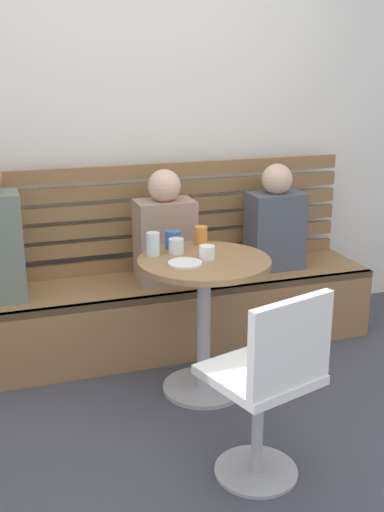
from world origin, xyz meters
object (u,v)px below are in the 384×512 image
(cup_ceramic_white, at_px, (207,252))
(plate_small, at_px, (185,263))
(person_child_middle, at_px, (165,233))
(booth_bench, at_px, (155,315))
(cafe_table, at_px, (204,300))
(cup_glass_tall, at_px, (153,244))
(cup_tumbler_orange, at_px, (201,235))
(cup_glass_short, at_px, (177,246))
(white_chair, at_px, (270,382))
(cup_mug_blue, at_px, (173,239))
(person_child_left, at_px, (275,223))

(cup_ceramic_white, relative_size, plate_small, 0.47)
(person_child_middle, bearing_deg, booth_bench, 162.26)
(cafe_table, bearing_deg, cup_glass_tall, 147.35)
(booth_bench, distance_m, plate_small, 0.82)
(person_child_middle, relative_size, cup_tumbler_orange, 6.73)
(plate_small, bearing_deg, cup_tumbler_orange, 58.36)
(cup_glass_short, bearing_deg, white_chair, -84.40)
(person_child_middle, height_order, cup_mug_blue, person_child_middle)
(cafe_table, distance_m, cup_ceramic_white, 0.26)
(cup_glass_tall, bearing_deg, person_child_middle, 65.89)
(cup_tumbler_orange, bearing_deg, white_chair, -94.48)
(cup_mug_blue, height_order, plate_small, cup_mug_blue)
(cup_ceramic_white, bearing_deg, cup_glass_short, 129.18)
(cafe_table, bearing_deg, cup_glass_short, 127.20)
(cafe_table, distance_m, cup_tumbler_orange, 0.38)
(person_child_left, distance_m, cup_glass_short, 0.91)
(booth_bench, relative_size, cup_tumbler_orange, 27.00)
(cup_ceramic_white, bearing_deg, booth_bench, 101.52)
(white_chair, bearing_deg, cup_mug_blue, 94.41)
(cup_tumbler_orange, distance_m, cup_mug_blue, 0.17)
(person_child_middle, height_order, cup_ceramic_white, person_child_middle)
(person_child_middle, bearing_deg, white_chair, -88.56)
(white_chair, distance_m, person_child_middle, 1.39)
(cup_ceramic_white, distance_m, plate_small, 0.14)
(cup_tumbler_orange, relative_size, cup_mug_blue, 1.05)
(cafe_table, xyz_separation_m, person_child_left, (0.69, 0.59, 0.21))
(white_chair, bearing_deg, cup_glass_tall, 102.81)
(person_child_left, xyz_separation_m, cup_mug_blue, (-0.78, -0.35, 0.05))
(person_child_middle, bearing_deg, cup_mug_blue, -98.49)
(booth_bench, distance_m, white_chair, 1.41)
(booth_bench, bearing_deg, cup_glass_short, -89.62)
(cup_ceramic_white, height_order, plate_small, cup_ceramic_white)
(cup_ceramic_white, bearing_deg, plate_small, -159.96)
(cup_mug_blue, bearing_deg, person_child_left, 24.10)
(person_child_middle, xyz_separation_m, cup_glass_short, (-0.06, -0.42, 0.04))
(cup_glass_short, relative_size, cup_glass_tall, 0.67)
(person_child_middle, xyz_separation_m, cup_glass_tall, (-0.18, -0.41, 0.06))
(cafe_table, distance_m, person_child_middle, 0.60)
(person_child_middle, xyz_separation_m, cup_mug_blue, (-0.05, -0.31, 0.05))
(person_child_left, relative_size, cup_glass_short, 8.29)
(cup_mug_blue, height_order, cup_glass_tall, cup_glass_tall)
(booth_bench, distance_m, cup_glass_short, 0.71)
(cup_glass_tall, xyz_separation_m, plate_small, (0.11, -0.20, -0.05))
(cup_tumbler_orange, bearing_deg, cup_ceramic_white, -102.97)
(cup_ceramic_white, xyz_separation_m, cup_tumbler_orange, (0.06, 0.27, 0.02))
(cup_mug_blue, bearing_deg, cup_glass_short, -96.30)
(booth_bench, xyz_separation_m, plate_small, (-0.01, -0.63, 0.52))
(white_chair, bearing_deg, cup_tumbler_orange, 85.52)
(booth_bench, xyz_separation_m, cup_ceramic_white, (0.12, -0.58, 0.55))
(cup_glass_short, xyz_separation_m, plate_small, (-0.02, -0.19, -0.03))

